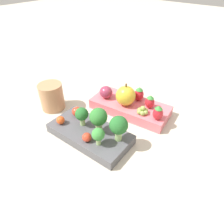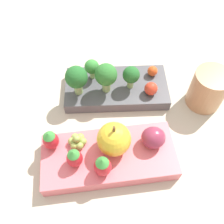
% 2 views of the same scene
% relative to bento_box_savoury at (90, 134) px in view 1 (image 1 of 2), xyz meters
% --- Properties ---
extents(ground_plane, '(4.00, 4.00, 0.00)m').
position_rel_bento_box_savoury_xyz_m(ground_plane, '(-0.01, -0.08, -0.01)').
color(ground_plane, '#BCB29E').
extents(bento_box_savoury, '(0.21, 0.11, 0.02)m').
position_rel_bento_box_savoury_xyz_m(bento_box_savoury, '(0.00, 0.00, 0.00)').
color(bento_box_savoury, '#4C4C51').
rests_on(bento_box_savoury, ground_plane).
extents(bento_box_fruit, '(0.23, 0.13, 0.03)m').
position_rel_bento_box_savoury_xyz_m(bento_box_fruit, '(-0.02, -0.15, 0.00)').
color(bento_box_fruit, '#DB6670').
rests_on(bento_box_fruit, ground_plane).
extents(broccoli_floret_0, '(0.04, 0.04, 0.06)m').
position_rel_bento_box_savoury_xyz_m(broccoli_floret_0, '(-0.02, -0.01, 0.05)').
color(broccoli_floret_0, '#93B770').
rests_on(broccoli_floret_0, bento_box_savoury).
extents(broccoli_floret_1, '(0.03, 0.03, 0.05)m').
position_rel_bento_box_savoury_xyz_m(broccoli_floret_1, '(0.03, -0.00, 0.04)').
color(broccoli_floret_1, '#93B770').
rests_on(broccoli_floret_1, bento_box_savoury).
extents(broccoli_floret_2, '(0.04, 0.04, 0.06)m').
position_rel_bento_box_savoury_xyz_m(broccoli_floret_2, '(-0.07, -0.02, 0.05)').
color(broccoli_floret_2, '#93B770').
rests_on(broccoli_floret_2, bento_box_savoury).
extents(broccoli_floret_3, '(0.03, 0.03, 0.04)m').
position_rel_bento_box_savoury_xyz_m(broccoli_floret_3, '(-0.05, 0.02, 0.04)').
color(broccoli_floret_3, '#93B770').
rests_on(broccoli_floret_3, bento_box_savoury).
extents(cherry_tomato_0, '(0.03, 0.03, 0.03)m').
position_rel_bento_box_savoury_xyz_m(cherry_tomato_0, '(0.06, -0.02, 0.02)').
color(cherry_tomato_0, red).
rests_on(cherry_tomato_0, bento_box_savoury).
extents(cherry_tomato_1, '(0.02, 0.02, 0.02)m').
position_rel_bento_box_savoury_xyz_m(cherry_tomato_1, '(0.07, 0.03, 0.02)').
color(cherry_tomato_1, '#DB4C1E').
rests_on(cherry_tomato_1, bento_box_savoury).
extents(cherry_tomato_2, '(0.02, 0.02, 0.02)m').
position_rel_bento_box_savoury_xyz_m(cherry_tomato_2, '(-0.02, 0.03, 0.02)').
color(cherry_tomato_2, red).
rests_on(cherry_tomato_2, bento_box_savoury).
extents(apple, '(0.05, 0.05, 0.06)m').
position_rel_bento_box_savoury_xyz_m(apple, '(-0.00, -0.14, 0.04)').
color(apple, gold).
rests_on(apple, bento_box_fruit).
extents(strawberry_0, '(0.03, 0.03, 0.04)m').
position_rel_bento_box_savoury_xyz_m(strawberry_0, '(-0.06, -0.17, 0.03)').
color(strawberry_0, red).
rests_on(strawberry_0, bento_box_fruit).
extents(strawberry_1, '(0.03, 0.03, 0.04)m').
position_rel_bento_box_savoury_xyz_m(strawberry_1, '(-0.02, -0.18, 0.04)').
color(strawberry_1, red).
rests_on(strawberry_1, bento_box_fruit).
extents(strawberry_2, '(0.03, 0.03, 0.04)m').
position_rel_bento_box_savoury_xyz_m(strawberry_2, '(-0.11, -0.14, 0.04)').
color(strawberry_2, red).
rests_on(strawberry_2, bento_box_fruit).
extents(plum, '(0.04, 0.04, 0.04)m').
position_rel_bento_box_savoury_xyz_m(plum, '(0.06, -0.13, 0.03)').
color(plum, '#892D47').
rests_on(plum, bento_box_fruit).
extents(grape_cluster, '(0.03, 0.03, 0.02)m').
position_rel_bento_box_savoury_xyz_m(grape_cluster, '(-0.06, -0.13, 0.02)').
color(grape_cluster, '#8EA84C').
rests_on(grape_cluster, bento_box_fruit).
extents(drinking_cup, '(0.07, 0.07, 0.08)m').
position_rel_bento_box_savoury_xyz_m(drinking_cup, '(0.17, -0.02, 0.03)').
color(drinking_cup, tan).
rests_on(drinking_cup, ground_plane).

